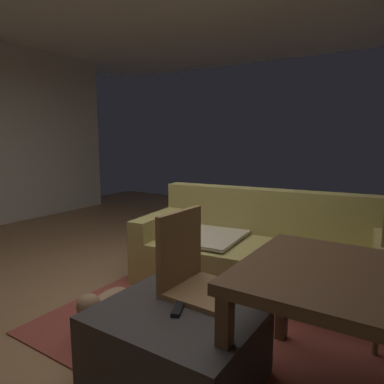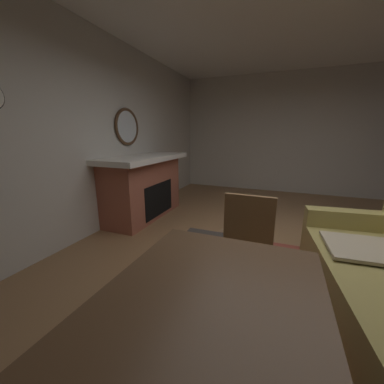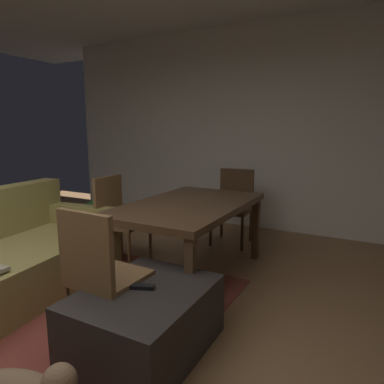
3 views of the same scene
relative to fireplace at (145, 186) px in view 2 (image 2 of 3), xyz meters
name	(u,v)px [view 2 (image 2 of 3)]	position (x,y,z in m)	size (l,w,h in m)	color
floor	(283,269)	(0.90, 2.33, -0.55)	(9.26, 9.26, 0.00)	olive
wall_back_fireplace_side	(81,134)	(0.90, -0.38, 0.89)	(8.11, 0.12, 2.88)	beige
wall_left	(291,134)	(-2.96, 2.33, 0.89)	(0.12, 5.81, 2.88)	beige
area_rug	(292,314)	(1.57, 2.41, -0.55)	(2.60, 2.00, 0.01)	brown
fireplace	(145,186)	(0.00, 0.00, 0.00)	(1.85, 0.76, 1.09)	#9E5642
round_wall_mirror	(127,127)	(0.00, -0.29, 1.01)	(0.61, 0.05, 0.61)	#4C331E
ottoman_coffee_table	(208,273)	(1.57, 1.68, -0.34)	(0.91, 0.72, 0.42)	#2D2826
tv_remote	(211,252)	(1.58, 1.70, -0.12)	(0.05, 0.16, 0.02)	black
dining_table	(194,349)	(2.71, 1.99, 0.11)	(1.64, 0.98, 0.74)	#513823
dining_chair_west	(245,244)	(1.50, 1.99, -0.03)	(0.45, 0.45, 0.93)	brown
small_dog	(241,244)	(0.83, 1.85, -0.37)	(0.33, 0.58, 0.31)	#8C6B4C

